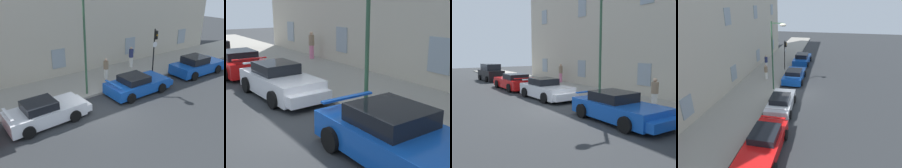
{
  "view_description": "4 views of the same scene",
  "coord_description": "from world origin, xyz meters",
  "views": [
    {
      "loc": [
        -7.2,
        -11.03,
        7.29
      ],
      "look_at": [
        1.51,
        1.39,
        0.86
      ],
      "focal_mm": 39.9,
      "sensor_mm": 36.0,
      "label": 1
    },
    {
      "loc": [
        7.7,
        -3.93,
        3.62
      ],
      "look_at": [
        -0.25,
        1.5,
        1.06
      ],
      "focal_mm": 47.69,
      "sensor_mm": 36.0,
      "label": 2
    },
    {
      "loc": [
        11.2,
        -7.11,
        3.1
      ],
      "look_at": [
        -1.5,
        0.97,
        1.17
      ],
      "focal_mm": 40.02,
      "sensor_mm": 36.0,
      "label": 3
    },
    {
      "loc": [
        -17.49,
        -2.89,
        8.34
      ],
      "look_at": [
        -0.61,
        0.56,
        1.14
      ],
      "focal_mm": 32.38,
      "sensor_mm": 36.0,
      "label": 4
    }
  ],
  "objects": [
    {
      "name": "traffic_light",
      "position": [
        6.45,
        2.61,
        2.62
      ],
      "size": [
        0.44,
        0.36,
        3.63
      ],
      "color": "black",
      "rests_on": "sidewalk"
    },
    {
      "name": "pedestrian_bystander",
      "position": [
        2.76,
        3.97,
        0.95
      ],
      "size": [
        0.45,
        0.45,
        1.61
      ],
      "color": "silver",
      "rests_on": "sidewalk"
    },
    {
      "name": "sportscar_white_middle",
      "position": [
        3.41,
        0.85,
        0.59
      ],
      "size": [
        4.84,
        2.29,
        1.31
      ],
      "color": "#144CB2",
      "rests_on": "ground"
    },
    {
      "name": "building_facade",
      "position": [
        0.0,
        8.36,
        5.93
      ],
      "size": [
        35.28,
        4.36,
        11.82
      ],
      "color": "#BCB29E",
      "rests_on": "ground"
    },
    {
      "name": "ground_plane",
      "position": [
        0.0,
        0.0,
        0.0
      ],
      "size": [
        80.0,
        80.0,
        0.0
      ],
      "primitive_type": "plane",
      "color": "#2B2D30"
    },
    {
      "name": "sportscar_tail_end",
      "position": [
        9.96,
        0.92,
        0.65
      ],
      "size": [
        5.14,
        2.28,
        1.51
      ],
      "color": "#144CB2",
      "rests_on": "ground"
    },
    {
      "name": "sidewalk",
      "position": [
        0.0,
        4.2,
        0.07
      ],
      "size": [
        60.0,
        4.47,
        0.14
      ],
      "primitive_type": "cube",
      "color": "gray",
      "rests_on": "ground"
    },
    {
      "name": "sportscar_red_lead",
      "position": [
        -8.73,
        0.5,
        0.59
      ],
      "size": [
        5.09,
        2.23,
        1.31
      ],
      "color": "red",
      "rests_on": "ground"
    },
    {
      "name": "sportscar_yellow_flank",
      "position": [
        -3.21,
        0.75,
        0.59
      ],
      "size": [
        4.66,
        2.23,
        1.34
      ],
      "color": "white",
      "rests_on": "ground"
    },
    {
      "name": "street_lamp",
      "position": [
        0.15,
        2.0,
        4.53
      ],
      "size": [
        0.44,
        1.42,
        6.47
      ],
      "color": "#2D5138",
      "rests_on": "sidewalk"
    },
    {
      "name": "pedestrian_strolling",
      "position": [
        6.06,
        5.0,
        1.05
      ],
      "size": [
        0.44,
        0.44,
        1.8
      ],
      "color": "silver",
      "rests_on": "sidewalk"
    }
  ]
}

